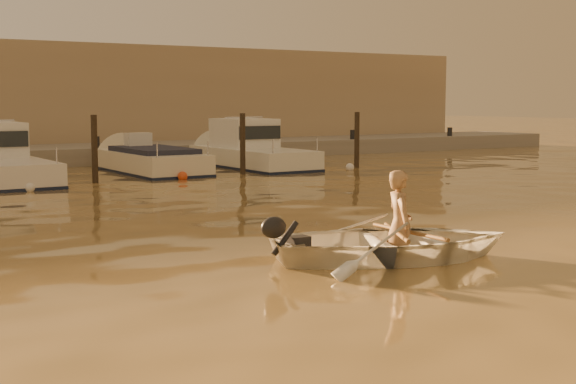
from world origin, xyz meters
TOP-DOWN VIEW (x-y plane):
  - ground_plane at (0.00, 0.00)m, footprint 160.00×160.00m
  - dinghy at (-0.19, 0.19)m, footprint 4.42×3.81m
  - person at (-0.09, 0.16)m, footprint 0.59×0.71m
  - outboard_motor at (-1.59, 0.73)m, footprint 0.98×0.69m
  - oar_port at (0.05, 0.11)m, footprint 0.38×2.09m
  - oar_starboard at (-0.14, 0.18)m, footprint 1.13×1.84m
  - moored_boat_3 at (2.48, 16.00)m, footprint 2.14×6.16m
  - moored_boat_4 at (6.43, 16.00)m, footprint 2.19×6.78m
  - piling_2 at (-0.20, 13.80)m, footprint 0.18×0.18m
  - piling_3 at (4.80, 13.80)m, footprint 0.18×0.18m
  - piling_4 at (9.50, 13.80)m, footprint 0.18×0.18m
  - fender_c at (-2.45, 12.54)m, footprint 0.30×0.30m
  - fender_d at (2.35, 13.20)m, footprint 0.30×0.30m
  - fender_e at (8.63, 13.04)m, footprint 0.30×0.30m
  - quay at (0.00, 21.50)m, footprint 52.00×4.00m

SIDE VIEW (x-z plane):
  - ground_plane at x=0.00m, z-range 0.00..0.00m
  - fender_c at x=-2.45m, z-range -0.05..0.25m
  - fender_d at x=2.35m, z-range -0.05..0.25m
  - fender_e at x=8.63m, z-range -0.05..0.25m
  - quay at x=0.00m, z-range -0.35..0.65m
  - moored_boat_3 at x=2.48m, z-range -0.25..0.70m
  - dinghy at x=-0.19m, z-range -0.12..0.65m
  - outboard_motor at x=-1.59m, z-range -0.07..0.63m
  - oar_port at x=0.05m, z-range 0.35..0.49m
  - oar_starboard at x=-0.14m, z-range 0.35..0.49m
  - person at x=-0.09m, z-range -0.30..1.38m
  - moored_boat_4 at x=6.43m, z-range -0.25..1.50m
  - piling_2 at x=-0.20m, z-range -0.20..2.00m
  - piling_3 at x=4.80m, z-range -0.20..2.00m
  - piling_4 at x=9.50m, z-range -0.20..2.00m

